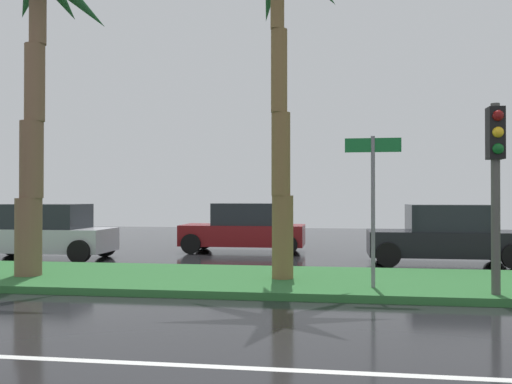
{
  "coord_description": "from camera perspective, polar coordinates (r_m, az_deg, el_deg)",
  "views": [
    {
      "loc": [
        0.9,
        -4.07,
        1.94
      ],
      "look_at": [
        -1.37,
        11.3,
        2.08
      ],
      "focal_mm": 38.17,
      "sensor_mm": 36.0,
      "label": 1
    }
  ],
  "objects": [
    {
      "name": "traffic_signal_median_right",
      "position": [
        10.91,
        23.83,
        2.84
      ],
      "size": [
        0.28,
        0.43,
        3.51
      ],
      "color": "#4C4C47",
      "rests_on": "median_strip"
    },
    {
      "name": "median_strip",
      "position": [
        12.25,
        4.13,
        -9.28
      ],
      "size": [
        85.5,
        4.0,
        0.15
      ],
      "primitive_type": "cube",
      "color": "#2D6B33",
      "rests_on": "ground_plane"
    },
    {
      "name": "car_in_traffic_leading",
      "position": [
        18.34,
        -21.27,
        -3.98
      ],
      "size": [
        4.3,
        2.02,
        1.72
      ],
      "rotation": [
        0.0,
        0.0,
        3.14
      ],
      "color": "silver",
      "rests_on": "ground_plane"
    },
    {
      "name": "car_in_traffic_third",
      "position": [
        16.68,
        19.24,
        -4.33
      ],
      "size": [
        4.3,
        2.02,
        1.72
      ],
      "rotation": [
        0.0,
        0.0,
        3.14
      ],
      "color": "black",
      "rests_on": "ground_plane"
    },
    {
      "name": "car_in_traffic_second",
      "position": [
        19.25,
        -1.23,
        -3.85
      ],
      "size": [
        4.3,
        2.02,
        1.72
      ],
      "rotation": [
        0.0,
        0.0,
        3.14
      ],
      "color": "maroon",
      "rests_on": "ground_plane"
    },
    {
      "name": "ground_plane",
      "position": [
        13.26,
        4.46,
        -9.16
      ],
      "size": [
        90.0,
        42.0,
        0.1
      ],
      "primitive_type": "cube",
      "color": "black"
    },
    {
      "name": "street_name_sign",
      "position": [
        11.03,
        12.16,
        0.21
      ],
      "size": [
        1.1,
        0.08,
        3.0
      ],
      "color": "slate",
      "rests_on": "median_strip"
    },
    {
      "name": "near_lane_divider_stripe",
      "position": [
        6.44,
        -0.05,
        -18.01
      ],
      "size": [
        81.0,
        0.14,
        0.01
      ],
      "primitive_type": "cube",
      "color": "white",
      "rests_on": "ground_plane"
    },
    {
      "name": "palm_tree_mid_left",
      "position": [
        14.01,
        -22.09,
        16.51
      ],
      "size": [
        3.95,
        3.87,
        7.6
      ],
      "color": "brown",
      "rests_on": "median_strip"
    }
  ]
}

